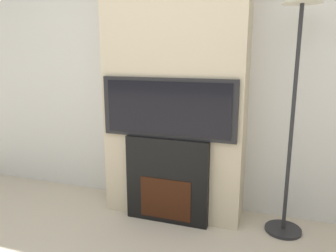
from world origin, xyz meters
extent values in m
cube|color=silver|center=(0.00, 2.03, 1.35)|extent=(6.00, 0.06, 2.70)
cube|color=beige|center=(0.00, 1.81, 1.35)|extent=(1.22, 0.38, 2.70)
cube|color=black|center=(0.00, 1.62, 0.37)|extent=(0.72, 0.14, 0.75)
cube|color=#33160A|center=(0.00, 1.54, 0.22)|extent=(0.45, 0.01, 0.36)
cube|color=black|center=(0.00, 1.62, 1.00)|extent=(1.15, 0.06, 0.50)
cube|color=black|center=(0.00, 1.58, 1.00)|extent=(1.05, 0.01, 0.44)
cylinder|color=#262628|center=(0.97, 1.74, 0.01)|extent=(0.29, 0.29, 0.03)
cylinder|color=#262628|center=(0.97, 1.74, 0.91)|extent=(0.03, 0.03, 1.76)
camera|label=1|loc=(0.85, -0.89, 1.45)|focal=35.00mm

